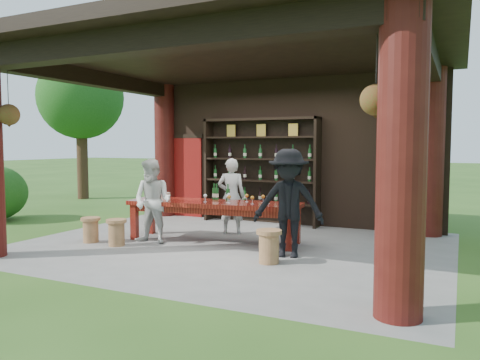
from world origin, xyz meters
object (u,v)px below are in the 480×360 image
at_px(tasting_table, 214,208).
at_px(napkin_basket, 162,196).
at_px(wine_shelf, 260,171).
at_px(stool_near_left, 116,232).
at_px(stool_far_left, 91,229).
at_px(stool_near_right, 269,245).
at_px(host, 231,196).
at_px(guest_man, 288,203).
at_px(guest_woman, 153,201).

height_order(tasting_table, napkin_basket, napkin_basket).
bearing_deg(wine_shelf, tasting_table, -89.41).
bearing_deg(napkin_basket, stool_near_left, -112.07).
distance_m(tasting_table, stool_far_left, 2.31).
bearing_deg(tasting_table, wine_shelf, 90.59).
relative_size(tasting_table, stool_near_right, 6.49).
xyz_separation_m(wine_shelf, napkin_basket, (-1.00, -2.45, -0.39)).
xyz_separation_m(stool_near_left, host, (1.33, 1.93, 0.51)).
distance_m(stool_near_right, host, 2.53).
bearing_deg(stool_near_right, tasting_table, 145.28).
xyz_separation_m(wine_shelf, stool_near_right, (1.55, -3.32, -0.94)).
distance_m(wine_shelf, stool_near_left, 3.74).
relative_size(host, guest_man, 0.88).
xyz_separation_m(stool_far_left, napkin_basket, (1.00, 0.86, 0.58)).
relative_size(stool_near_left, stool_near_right, 0.93).
bearing_deg(host, guest_man, 121.02).
distance_m(wine_shelf, napkin_basket, 2.68).
xyz_separation_m(stool_near_right, guest_man, (0.12, 0.52, 0.60)).
relative_size(wine_shelf, stool_near_right, 5.35).
xyz_separation_m(tasting_table, host, (-0.05, 0.84, 0.13)).
bearing_deg(stool_far_left, guest_woman, 22.33).
xyz_separation_m(wine_shelf, stool_far_left, (-2.00, -3.31, -0.96)).
xyz_separation_m(stool_near_right, napkin_basket, (-2.56, 0.87, 0.55)).
bearing_deg(tasting_table, stool_near_left, -142.08).
height_order(host, napkin_basket, host).
height_order(tasting_table, stool_far_left, tasting_table).
distance_m(wine_shelf, guest_woman, 3.04).
relative_size(host, napkin_basket, 5.89).
xyz_separation_m(stool_near_right, stool_far_left, (-3.55, 0.01, -0.03)).
height_order(tasting_table, guest_man, guest_man).
distance_m(stool_near_left, guest_woman, 0.84).
height_order(stool_near_right, napkin_basket, napkin_basket).
bearing_deg(guest_man, wine_shelf, 108.83).
bearing_deg(tasting_table, napkin_basket, -169.70).
xyz_separation_m(wine_shelf, host, (-0.03, -1.42, -0.44)).
xyz_separation_m(stool_far_left, guest_man, (3.68, 0.51, 0.62)).
distance_m(stool_near_left, guest_man, 3.15).
height_order(stool_near_right, guest_woman, guest_woman).
bearing_deg(stool_far_left, napkin_basket, 40.85).
bearing_deg(guest_man, stool_near_right, -115.60).
xyz_separation_m(tasting_table, stool_near_left, (-1.39, -1.08, -0.38)).
bearing_deg(stool_far_left, wine_shelf, 58.88).
bearing_deg(stool_near_right, host, 129.78).
bearing_deg(guest_woman, wine_shelf, 68.61).
height_order(wine_shelf, stool_near_left, wine_shelf).
xyz_separation_m(wine_shelf, guest_man, (1.68, -2.81, -0.34)).
height_order(wine_shelf, guest_woman, wine_shelf).
bearing_deg(stool_near_right, stool_far_left, 179.79).
bearing_deg(host, wine_shelf, -111.24).
bearing_deg(napkin_basket, stool_near_right, -18.87).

